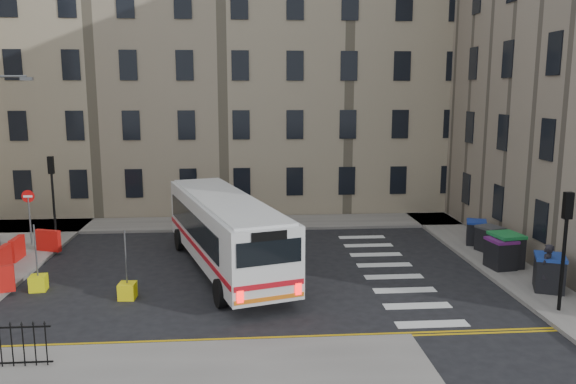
{
  "coord_description": "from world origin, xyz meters",
  "views": [
    {
      "loc": [
        -2.04,
        -22.92,
        7.51
      ],
      "look_at": [
        -0.11,
        2.21,
        3.0
      ],
      "focal_mm": 35.0,
      "sensor_mm": 36.0,
      "label": 1
    }
  ],
  "objects": [
    {
      "name": "no_entry_north",
      "position": [
        -12.5,
        4.5,
        2.08
      ],
      "size": [
        0.6,
        0.08,
        3.0
      ],
      "color": "#595B5E",
      "rests_on": "pavement_west"
    },
    {
      "name": "roadworks_barriers",
      "position": [
        -11.84,
        0.5,
        0.65
      ],
      "size": [
        1.66,
        6.26,
        1.0
      ],
      "color": "red",
      "rests_on": "pavement_west"
    },
    {
      "name": "wheelie_bin_c",
      "position": [
        8.99,
        -0.61,
        0.87
      ],
      "size": [
        1.31,
        1.45,
        1.44
      ],
      "rotation": [
        0.0,
        0.0,
        0.15
      ],
      "color": "black",
      "rests_on": "pavement_east"
    },
    {
      "name": "pavement_east",
      "position": [
        9.0,
        4.0,
        0.07
      ],
      "size": [
        2.4,
        26.0,
        0.15
      ],
      "primitive_type": "cube",
      "color": "slate",
      "rests_on": "ground"
    },
    {
      "name": "wheelie_bin_b",
      "position": [
        8.68,
        -0.83,
        0.79
      ],
      "size": [
        1.16,
        1.28,
        1.27
      ],
      "rotation": [
        0.0,
        0.0,
        0.15
      ],
      "color": "black",
      "rests_on": "pavement_east"
    },
    {
      "name": "wheelie_bin_d",
      "position": [
        9.3,
        1.67,
        0.75
      ],
      "size": [
        1.24,
        1.33,
        1.19
      ],
      "rotation": [
        0.0,
        0.0,
        0.34
      ],
      "color": "black",
      "rests_on": "pavement_east"
    },
    {
      "name": "pedestrian",
      "position": [
        9.0,
        -3.82,
        1.07
      ],
      "size": [
        0.79,
        0.79,
        1.85
      ],
      "primitive_type": "imported",
      "rotation": [
        0.0,
        0.0,
        3.91
      ],
      "color": "black",
      "rests_on": "pavement_east"
    },
    {
      "name": "bollard_yellow",
      "position": [
        -10.0,
        -1.74,
        0.3
      ],
      "size": [
        0.66,
        0.66,
        0.6
      ],
      "primitive_type": "cube",
      "rotation": [
        0.0,
        0.0,
        0.1
      ],
      "color": "yellow",
      "rests_on": "ground"
    },
    {
      "name": "terrace_north",
      "position": [
        -7.0,
        15.5,
        8.62
      ],
      "size": [
        38.3,
        10.8,
        17.2
      ],
      "color": "gray",
      "rests_on": "ground"
    },
    {
      "name": "bus",
      "position": [
        -2.93,
        0.25,
        1.78
      ],
      "size": [
        5.73,
        11.54,
        3.08
      ],
      "rotation": [
        0.0,
        0.0,
        0.29
      ],
      "color": "silver",
      "rests_on": "ground"
    },
    {
      "name": "wheelie_bin_e",
      "position": [
        9.18,
        2.95,
        0.74
      ],
      "size": [
        1.24,
        1.32,
        1.17
      ],
      "rotation": [
        0.0,
        0.0,
        -0.36
      ],
      "color": "black",
      "rests_on": "pavement_east"
    },
    {
      "name": "bollard_chevron",
      "position": [
        -6.42,
        -2.87,
        0.3
      ],
      "size": [
        0.63,
        0.63,
        0.6
      ],
      "primitive_type": "cube",
      "rotation": [
        0.0,
        0.0,
        -0.06
      ],
      "color": "yellow",
      "rests_on": "ground"
    },
    {
      "name": "traffic_light_east",
      "position": [
        8.6,
        -5.5,
        2.87
      ],
      "size": [
        0.28,
        0.22,
        4.1
      ],
      "color": "black",
      "rests_on": "pavement_east"
    },
    {
      "name": "traffic_light_nw",
      "position": [
        -12.0,
        6.5,
        2.87
      ],
      "size": [
        0.28,
        0.22,
        4.1
      ],
      "color": "black",
      "rests_on": "pavement_west"
    },
    {
      "name": "wheelie_bin_a",
      "position": [
        9.29,
        -3.55,
        0.83
      ],
      "size": [
        1.45,
        1.54,
        1.35
      ],
      "rotation": [
        0.0,
        0.0,
        -0.4
      ],
      "color": "black",
      "rests_on": "pavement_east"
    },
    {
      "name": "ground",
      "position": [
        0.0,
        0.0,
        0.0
      ],
      "size": [
        120.0,
        120.0,
        0.0
      ],
      "primitive_type": "plane",
      "color": "black",
      "rests_on": "ground"
    },
    {
      "name": "pavement_north",
      "position": [
        -6.0,
        8.6,
        0.07
      ],
      "size": [
        36.0,
        3.2,
        0.15
      ],
      "primitive_type": "cube",
      "color": "slate",
      "rests_on": "ground"
    }
  ]
}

